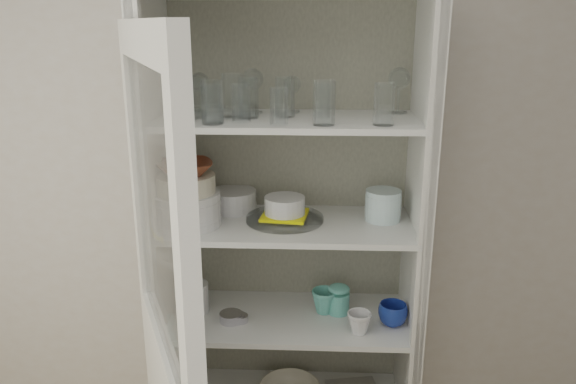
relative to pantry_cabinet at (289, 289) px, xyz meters
The scene contains 32 objects.
wall_back 0.44m from the pantry_cabinet, 140.87° to the left, with size 3.60×0.02×2.60m, color #B8ADA0.
pantry_cabinet is the anchor object (origin of this frame).
tumbler_0 0.90m from the pantry_cabinet, 150.03° to the right, with size 0.07×0.07×0.13m, color silver.
tumbler_1 0.86m from the pantry_cabinet, 139.28° to the right, with size 0.07×0.07×0.15m, color silver.
tumbler_2 0.84m from the pantry_cabinet, 144.51° to the right, with size 0.06×0.06×0.13m, color silver.
tumbler_3 0.82m from the pantry_cabinet, 132.19° to the right, with size 0.06×0.06×0.13m, color silver.
tumbler_4 0.81m from the pantry_cabinet, 95.77° to the right, with size 0.06×0.06×0.12m, color silver.
tumbler_5 0.83m from the pantry_cabinet, 59.39° to the right, with size 0.07×0.07×0.15m, color silver.
tumbler_6 0.88m from the pantry_cabinet, 33.06° to the right, with size 0.07×0.07×0.14m, color silver.
tumbler_7 0.86m from the pantry_cabinet, 164.15° to the right, with size 0.07×0.07×0.14m, color silver.
tumbler_8 0.83m from the pantry_cabinet, 161.85° to the right, with size 0.08×0.08×0.16m, color silver.
tumbler_9 0.79m from the pantry_cabinet, 101.62° to the right, with size 0.07×0.07×0.14m, color silver.
tumbler_10 0.81m from the pantry_cabinet, 147.89° to the right, with size 0.07×0.07×0.14m, color silver.
tumbler_11 0.80m from the pantry_cabinet, 34.42° to the right, with size 0.06×0.06×0.12m, color silver.
goblet_0 0.87m from the pantry_cabinet, behind, with size 0.07×0.07×0.16m, color silver, non-canonical shape.
goblet_1 0.82m from the pantry_cabinet, 169.13° to the left, with size 0.08×0.08×0.18m, color silver, non-canonical shape.
goblet_2 0.80m from the pantry_cabinet, 76.73° to the left, with size 0.07×0.07×0.15m, color silver, non-canonical shape.
goblet_3 0.91m from the pantry_cabinet, ahead, with size 0.08×0.08×0.19m, color silver, non-canonical shape.
plate_stack_front 0.55m from the pantry_cabinet, 162.64° to the right, with size 0.25×0.25×0.13m, color silver.
plate_stack_back 0.43m from the pantry_cabinet, 165.93° to the left, with size 0.19×0.19×0.08m, color silver.
cream_bowl 0.62m from the pantry_cabinet, 162.64° to the right, with size 0.22×0.22×0.07m, color beige.
terracotta_bowl 0.67m from the pantry_cabinet, 162.64° to the right, with size 0.20×0.20×0.05m, color brown.
glass_platter 0.33m from the pantry_cabinet, 102.20° to the right, with size 0.30×0.30×0.02m, color silver.
yellow_trivet 0.35m from the pantry_cabinet, 102.20° to the right, with size 0.17×0.17×0.01m, color yellow.
white_ramekin 0.39m from the pantry_cabinet, 102.20° to the right, with size 0.15×0.15×0.07m, color silver.
grey_bowl_stack 0.53m from the pantry_cabinet, ahead, with size 0.14×0.14×0.12m, color silver.
mug_blue 0.43m from the pantry_cabinet, 16.76° to the right, with size 0.11×0.11×0.09m, color navy.
mug_teal 0.15m from the pantry_cabinet, 14.47° to the right, with size 0.10×0.10×0.10m, color teal.
mug_white 0.34m from the pantry_cabinet, 34.87° to the right, with size 0.09×0.09×0.09m, color silver.
teal_jar 0.21m from the pantry_cabinet, 10.58° to the right, with size 0.09×0.09×0.11m.
measuring_cups 0.26m from the pantry_cabinet, 150.03° to the right, with size 0.09×0.09×0.04m, color #B9B7C4.
white_canister 0.38m from the pantry_cabinet, behind, with size 0.11×0.11×0.12m, color silver.
Camera 1 is at (0.29, -0.74, 1.99)m, focal length 35.00 mm.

